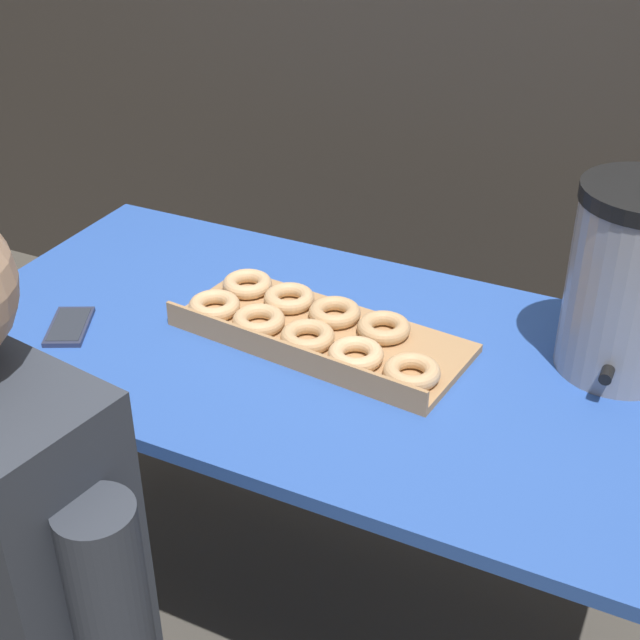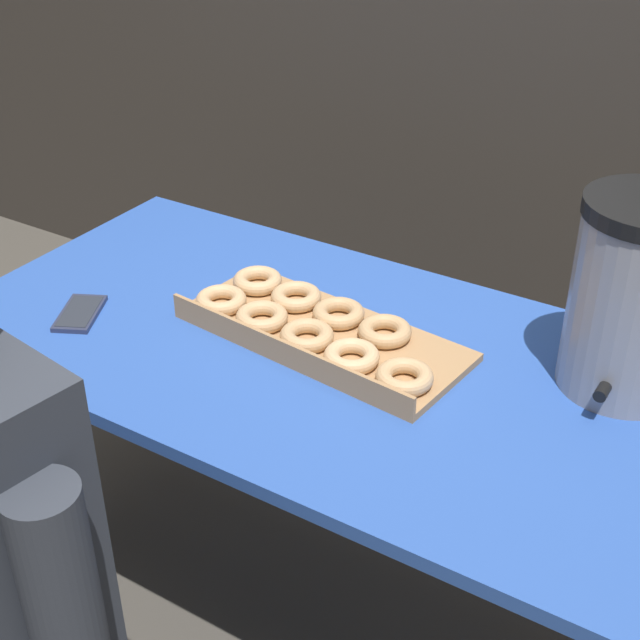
% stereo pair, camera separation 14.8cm
% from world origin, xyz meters
% --- Properties ---
extents(ground_plane, '(12.00, 12.00, 0.00)m').
position_xyz_m(ground_plane, '(0.00, 0.00, 0.00)').
color(ground_plane, '#4C473F').
extents(folding_table, '(1.50, 0.78, 0.71)m').
position_xyz_m(folding_table, '(0.00, 0.00, 0.67)').
color(folding_table, '#2D56B2').
rests_on(folding_table, ground).
extents(donut_box, '(0.60, 0.31, 0.05)m').
position_xyz_m(donut_box, '(-0.03, 0.02, 0.73)').
color(donut_box, tan).
rests_on(donut_box, folding_table).
extents(coffee_urn, '(0.23, 0.26, 0.39)m').
position_xyz_m(coffee_urn, '(0.52, 0.18, 0.89)').
color(coffee_urn, '#939399').
rests_on(coffee_urn, folding_table).
extents(cell_phone, '(0.13, 0.16, 0.01)m').
position_xyz_m(cell_phone, '(-0.48, -0.16, 0.72)').
color(cell_phone, '#2D334C').
rests_on(cell_phone, folding_table).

